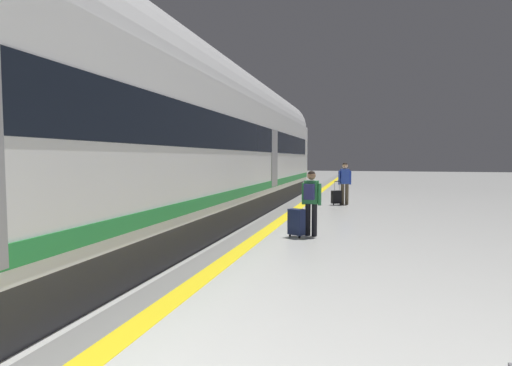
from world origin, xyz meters
TOP-DOWN VIEW (x-y plane):
  - safety_line_strip at (-1.00, 10.00)m, footprint 0.36×80.00m
  - tactile_edge_band at (-1.33, 10.00)m, footprint 0.63×80.00m
  - high_speed_train at (-3.12, 6.85)m, footprint 2.94×32.85m
  - passenger_near at (0.21, 9.00)m, footprint 0.49×0.36m
  - suitcase_near at (-0.11, 8.77)m, footprint 0.44×0.37m
  - passenger_mid at (0.67, 15.93)m, footprint 0.52×0.30m
  - suitcase_mid at (0.35, 15.69)m, footprint 0.44×0.37m

SIDE VIEW (x-z plane):
  - tactile_edge_band at x=-1.33m, z-range 0.00..0.01m
  - safety_line_strip at x=-1.00m, z-range 0.00..0.01m
  - suitcase_mid at x=0.35m, z-range -0.17..0.81m
  - suitcase_near at x=-0.11m, z-range 0.03..0.71m
  - passenger_near at x=0.21m, z-range 0.15..1.75m
  - passenger_mid at x=0.67m, z-range 0.14..1.86m
  - high_speed_train at x=-3.12m, z-range 0.02..4.99m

